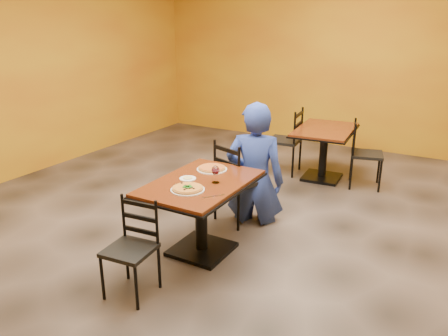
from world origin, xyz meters
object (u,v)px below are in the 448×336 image
Objects in this scene: table_second at (324,142)px; side_plate at (188,179)px; table_main at (201,200)px; wine_glass at (216,174)px; chair_main_far at (239,181)px; chair_second_right at (367,155)px; plate_far at (212,169)px; pizza_far at (212,168)px; pizza_main at (188,188)px; chair_main_near at (130,250)px; plate_main at (188,190)px; chair_second_left at (284,141)px; diner at (255,163)px.

side_plate reaches higher than table_second.
wine_glass is (0.14, 0.04, 0.28)m from table_main.
side_plate is (-0.12, -0.84, 0.28)m from chair_main_far.
chair_second_right reaches higher than plate_far.
side_plate is (-0.06, -0.35, -0.02)m from pizza_far.
chair_second_right is at bearing 71.47° from pizza_main.
chair_main_far reaches higher than chair_main_near.
plate_far is at bearing 140.79° from chair_second_right.
chair_main_far is 1.11m from plate_main.
chair_main_near is at bearing -102.75° from plate_main.
chair_second_left is 3.14× the size of plate_main.
table_main is 0.24m from side_plate.
table_second is 1.23× the size of chair_second_left.
wine_glass reaches higher than pizza_far.
chair_second_left is at bearing 180.00° from table_second.
chair_second_right is (1.01, 1.81, -0.02)m from chair_main_far.
chair_second_left is 3.48× the size of pizza_far.
pizza_far is (-0.47, -2.30, 0.22)m from table_second.
diner reaches higher than pizza_far.
plate_far is at bearing 99.89° from plate_main.
chair_main_near is 1.87m from diner.
table_main is at bearing -76.54° from pizza_far.
table_second is at bearing -83.94° from chair_main_far.
diner is 1.19m from pizza_main.
table_second is 2.36m from pizza_far.
table_main is 3.97× the size of plate_main.
side_plate is at bearing -99.65° from pizza_far.
diner is at bearing 84.92° from plate_main.
pizza_far is at bearing 126.75° from wine_glass.
chair_main_far is (-0.40, -1.81, -0.07)m from table_second.
plate_main is (0.15, 0.65, 0.34)m from chair_main_near.
plate_far is 0.02m from pizza_far.
chair_main_far is 5.31× the size of wine_glass.
pizza_main is at bearing -97.18° from table_second.
plate_far is at bearing 103.46° from table_main.
chair_second_right is 1.93m from diner.
chair_main_near is (-0.51, -3.54, -0.14)m from table_second.
wine_glass is at bearing 147.71° from chair_second_right.
chair_main_near reaches higher than side_plate.
plate_far is 1.94× the size of side_plate.
side_plate is at bearing -101.24° from table_second.
diner is (0.25, 1.83, 0.28)m from chair_main_near.
chair_main_far is at bearing 81.59° from side_plate.
table_main is 2.82m from chair_second_right.
chair_second_right reaches higher than plate_main.
chair_main_near is 0.75m from plate_main.
pizza_far is (-0.06, -0.49, 0.29)m from chair_main_far.
pizza_far is (0.04, 1.24, 0.36)m from chair_main_near.
plate_main is 1.00× the size of plate_far.
chair_second_left is at bearing -65.07° from chair_main_far.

